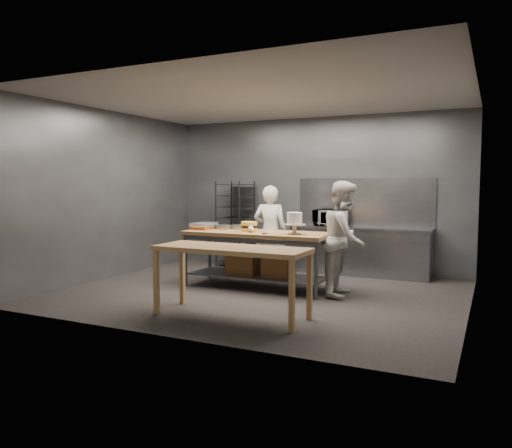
{
  "coord_description": "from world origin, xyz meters",
  "views": [
    {
      "loc": [
        3.26,
        -6.97,
        1.71
      ],
      "look_at": [
        -0.21,
        0.25,
        1.05
      ],
      "focal_mm": 35.0,
      "sensor_mm": 36.0,
      "label": 1
    }
  ],
  "objects_px": {
    "chef_right": "(345,238)",
    "frosted_cake_stand": "(295,221)",
    "microwave": "(329,218)",
    "near_counter": "(231,254)",
    "speed_rack": "(235,224)",
    "chef_behind": "(270,232)",
    "layer_cake": "(249,227)",
    "work_table": "(258,253)"
  },
  "relations": [
    {
      "from": "chef_right",
      "to": "frosted_cake_stand",
      "type": "distance_m",
      "value": 0.8
    },
    {
      "from": "chef_right",
      "to": "microwave",
      "type": "distance_m",
      "value": 1.98
    },
    {
      "from": "near_counter",
      "to": "speed_rack",
      "type": "bearing_deg",
      "value": 117.3
    },
    {
      "from": "speed_rack",
      "to": "frosted_cake_stand",
      "type": "height_order",
      "value": "speed_rack"
    },
    {
      "from": "near_counter",
      "to": "chef_behind",
      "type": "distance_m",
      "value": 2.61
    },
    {
      "from": "speed_rack",
      "to": "chef_behind",
      "type": "xyz_separation_m",
      "value": [
        1.24,
        -1.0,
        -0.02
      ]
    },
    {
      "from": "chef_behind",
      "to": "microwave",
      "type": "height_order",
      "value": "chef_behind"
    },
    {
      "from": "layer_cake",
      "to": "near_counter",
      "type": "bearing_deg",
      "value": -70.69
    },
    {
      "from": "chef_right",
      "to": "microwave",
      "type": "bearing_deg",
      "value": 20.36
    },
    {
      "from": "microwave",
      "to": "near_counter",
      "type": "bearing_deg",
      "value": -92.34
    },
    {
      "from": "microwave",
      "to": "work_table",
      "type": "bearing_deg",
      "value": -107.92
    },
    {
      "from": "chef_behind",
      "to": "layer_cake",
      "type": "height_order",
      "value": "chef_behind"
    },
    {
      "from": "microwave",
      "to": "chef_behind",
      "type": "bearing_deg",
      "value": -124.35
    },
    {
      "from": "work_table",
      "to": "near_counter",
      "type": "distance_m",
      "value": 1.82
    },
    {
      "from": "chef_right",
      "to": "frosted_cake_stand",
      "type": "height_order",
      "value": "chef_right"
    },
    {
      "from": "chef_behind",
      "to": "chef_right",
      "type": "xyz_separation_m",
      "value": [
        1.55,
        -0.71,
        0.04
      ]
    },
    {
      "from": "chef_behind",
      "to": "layer_cake",
      "type": "distance_m",
      "value": 0.82
    },
    {
      "from": "chef_behind",
      "to": "layer_cake",
      "type": "bearing_deg",
      "value": 81.07
    },
    {
      "from": "speed_rack",
      "to": "chef_right",
      "type": "xyz_separation_m",
      "value": [
        2.79,
        -1.71,
        0.01
      ]
    },
    {
      "from": "near_counter",
      "to": "chef_behind",
      "type": "xyz_separation_m",
      "value": [
        -0.59,
        2.54,
        0.02
      ]
    },
    {
      "from": "work_table",
      "to": "speed_rack",
      "type": "xyz_separation_m",
      "value": [
        -1.37,
        1.8,
        0.28
      ]
    },
    {
      "from": "chef_right",
      "to": "microwave",
      "type": "relative_size",
      "value": 3.21
    },
    {
      "from": "speed_rack",
      "to": "chef_behind",
      "type": "relative_size",
      "value": 1.05
    },
    {
      "from": "chef_behind",
      "to": "chef_right",
      "type": "height_order",
      "value": "chef_right"
    },
    {
      "from": "frosted_cake_stand",
      "to": "layer_cake",
      "type": "distance_m",
      "value": 0.86
    },
    {
      "from": "chef_right",
      "to": "microwave",
      "type": "height_order",
      "value": "chef_right"
    },
    {
      "from": "near_counter",
      "to": "speed_rack",
      "type": "relative_size",
      "value": 1.14
    },
    {
      "from": "work_table",
      "to": "layer_cake",
      "type": "relative_size",
      "value": 9.1
    },
    {
      "from": "work_table",
      "to": "chef_right",
      "type": "height_order",
      "value": "chef_right"
    },
    {
      "from": "chef_right",
      "to": "layer_cake",
      "type": "height_order",
      "value": "chef_right"
    },
    {
      "from": "speed_rack",
      "to": "layer_cake",
      "type": "bearing_deg",
      "value": -55.99
    },
    {
      "from": "frosted_cake_stand",
      "to": "layer_cake",
      "type": "relative_size",
      "value": 1.29
    },
    {
      "from": "work_table",
      "to": "chef_behind",
      "type": "distance_m",
      "value": 0.85
    },
    {
      "from": "work_table",
      "to": "near_counter",
      "type": "relative_size",
      "value": 1.2
    },
    {
      "from": "work_table",
      "to": "chef_behind",
      "type": "height_order",
      "value": "chef_behind"
    },
    {
      "from": "work_table",
      "to": "microwave",
      "type": "xyz_separation_m",
      "value": [
        0.61,
        1.88,
        0.48
      ]
    },
    {
      "from": "layer_cake",
      "to": "speed_rack",
      "type": "bearing_deg",
      "value": 124.01
    },
    {
      "from": "microwave",
      "to": "speed_rack",
      "type": "bearing_deg",
      "value": -177.68
    },
    {
      "from": "microwave",
      "to": "layer_cake",
      "type": "bearing_deg",
      "value": -111.79
    },
    {
      "from": "near_counter",
      "to": "microwave",
      "type": "distance_m",
      "value": 3.63
    },
    {
      "from": "work_table",
      "to": "frosted_cake_stand",
      "type": "height_order",
      "value": "frosted_cake_stand"
    },
    {
      "from": "speed_rack",
      "to": "frosted_cake_stand",
      "type": "bearing_deg",
      "value": -43.03
    }
  ]
}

